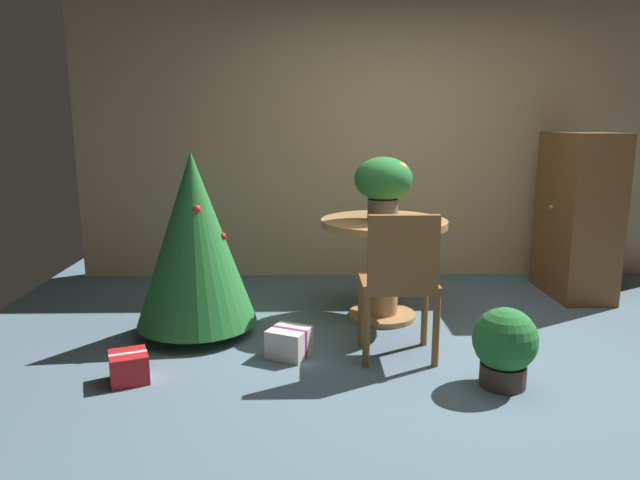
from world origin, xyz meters
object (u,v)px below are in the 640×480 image
(flower_vase, at_px, (383,182))
(wooden_cabinet, at_px, (577,215))
(wooden_chair_near, at_px, (400,277))
(gift_box_cream, at_px, (289,342))
(round_dining_table, at_px, (383,253))
(potted_plant, at_px, (505,345))
(holiday_tree, at_px, (194,239))
(gift_box_red, at_px, (129,367))

(flower_vase, xyz_separation_m, wooden_cabinet, (1.73, 0.61, -0.35))
(wooden_chair_near, xyz_separation_m, gift_box_cream, (-0.68, 0.07, -0.45))
(round_dining_table, relative_size, potted_plant, 2.04)
(holiday_tree, height_order, wooden_cabinet, wooden_cabinet)
(round_dining_table, relative_size, wooden_chair_near, 0.99)
(gift_box_cream, distance_m, wooden_cabinet, 2.80)
(gift_box_red, relative_size, potted_plant, 0.60)
(round_dining_table, xyz_separation_m, potted_plant, (0.54, -1.16, -0.27))
(potted_plant, bearing_deg, gift_box_cream, 160.06)
(wooden_chair_near, distance_m, holiday_tree, 1.43)
(gift_box_red, distance_m, wooden_cabinet, 3.75)
(flower_vase, bearing_deg, gift_box_red, -146.66)
(potted_plant, bearing_deg, holiday_tree, 155.25)
(round_dining_table, height_order, gift_box_cream, round_dining_table)
(round_dining_table, bearing_deg, wooden_chair_near, -90.00)
(wooden_chair_near, distance_m, gift_box_red, 1.68)
(flower_vase, distance_m, gift_box_cream, 1.35)
(gift_box_cream, height_order, gift_box_red, gift_box_cream)
(wooden_chair_near, bearing_deg, gift_box_red, -170.46)
(gift_box_red, bearing_deg, wooden_chair_near, 9.54)
(round_dining_table, relative_size, wooden_cabinet, 0.68)
(flower_vase, bearing_deg, gift_box_cream, -133.62)
(round_dining_table, distance_m, wooden_cabinet, 1.82)
(holiday_tree, bearing_deg, potted_plant, -24.75)
(holiday_tree, height_order, gift_box_cream, holiday_tree)
(wooden_chair_near, bearing_deg, flower_vase, 91.01)
(round_dining_table, xyz_separation_m, gift_box_red, (-1.59, -1.06, -0.42))
(wooden_chair_near, xyz_separation_m, potted_plant, (0.54, -0.37, -0.30))
(gift_box_red, bearing_deg, potted_plant, -2.82)
(wooden_chair_near, bearing_deg, gift_box_cream, 174.14)
(holiday_tree, xyz_separation_m, potted_plant, (1.88, -0.86, -0.44))
(holiday_tree, bearing_deg, wooden_chair_near, -20.19)
(holiday_tree, xyz_separation_m, gift_box_cream, (0.65, -0.42, -0.59))
(round_dining_table, xyz_separation_m, wooden_chair_near, (0.00, -0.79, 0.03))
(gift_box_red, relative_size, wooden_cabinet, 0.20)
(gift_box_cream, bearing_deg, wooden_chair_near, -5.86)
(wooden_cabinet, bearing_deg, potted_plant, -123.83)
(potted_plant, bearing_deg, round_dining_table, 114.85)
(gift_box_cream, relative_size, gift_box_red, 1.14)
(flower_vase, height_order, gift_box_cream, flower_vase)
(gift_box_cream, bearing_deg, round_dining_table, 46.52)
(holiday_tree, distance_m, gift_box_red, 1.00)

